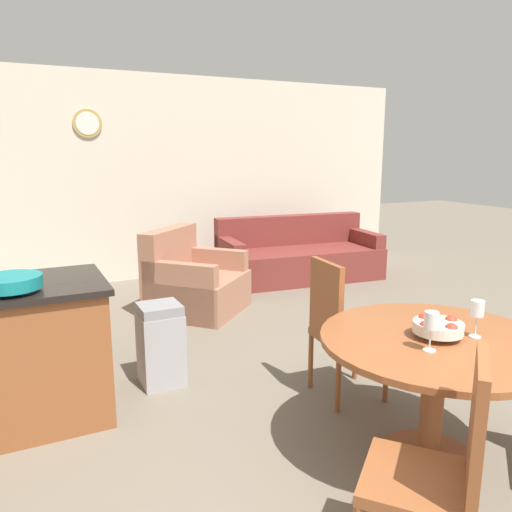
{
  "coord_description": "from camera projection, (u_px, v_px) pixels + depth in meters",
  "views": [
    {
      "loc": [
        -1.59,
        -0.95,
        1.72
      ],
      "look_at": [
        0.03,
        2.35,
        0.94
      ],
      "focal_mm": 35.0,
      "sensor_mm": 36.0,
      "label": 1
    }
  ],
  "objects": [
    {
      "name": "wine_glass_left",
      "position": [
        431.0,
        322.0,
        2.46
      ],
      "size": [
        0.07,
        0.07,
        0.2
      ],
      "color": "silver",
      "rests_on": "dining_table"
    },
    {
      "name": "dining_chair_far_side",
      "position": [
        339.0,
        324.0,
        3.45
      ],
      "size": [
        0.45,
        0.45,
        0.99
      ],
      "rotation": [
        0.0,
        0.0,
        4.64
      ],
      "color": "brown",
      "rests_on": "ground_plane"
    },
    {
      "name": "dining_chair_near_left",
      "position": [
        441.0,
        465.0,
        1.91
      ],
      "size": [
        0.59,
        0.59,
        0.99
      ],
      "rotation": [
        0.0,
        0.0,
        6.99
      ],
      "color": "brown",
      "rests_on": "ground_plane"
    },
    {
      "name": "fruit_bowl",
      "position": [
        438.0,
        327.0,
        2.65
      ],
      "size": [
        0.26,
        0.26,
        0.11
      ],
      "color": "silver",
      "rests_on": "dining_table"
    },
    {
      "name": "wall_back",
      "position": [
        142.0,
        179.0,
        6.61
      ],
      "size": [
        8.0,
        0.09,
        2.7
      ],
      "color": "beige",
      "rests_on": "ground_plane"
    },
    {
      "name": "wine_glass_right",
      "position": [
        477.0,
        310.0,
        2.64
      ],
      "size": [
        0.07,
        0.07,
        0.2
      ],
      "color": "silver",
      "rests_on": "dining_table"
    },
    {
      "name": "couch",
      "position": [
        298.0,
        257.0,
        6.81
      ],
      "size": [
        2.23,
        1.13,
        0.83
      ],
      "rotation": [
        0.0,
        0.0,
        -0.1
      ],
      "color": "maroon",
      "rests_on": "ground_plane"
    },
    {
      "name": "armchair",
      "position": [
        194.0,
        284.0,
        5.4
      ],
      "size": [
        1.27,
        1.27,
        0.9
      ],
      "rotation": [
        0.0,
        0.0,
        0.76
      ],
      "color": "#A87056",
      "rests_on": "ground_plane"
    },
    {
      "name": "teal_bowl",
      "position": [
        11.0,
        282.0,
        2.88
      ],
      "size": [
        0.35,
        0.35,
        0.1
      ],
      "color": "#147A7F",
      "rests_on": "kitchen_island"
    },
    {
      "name": "dining_table",
      "position": [
        435.0,
        367.0,
        2.7
      ],
      "size": [
        1.24,
        1.24,
        0.74
      ],
      "color": "brown",
      "rests_on": "ground_plane"
    },
    {
      "name": "trash_bin",
      "position": [
        161.0,
        345.0,
        3.7
      ],
      "size": [
        0.31,
        0.29,
        0.62
      ],
      "color": "#9E9EA3",
      "rests_on": "ground_plane"
    }
  ]
}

